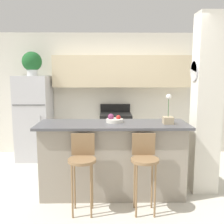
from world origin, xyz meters
TOP-DOWN VIEW (x-y plane):
  - ground_plane at (0.00, 0.00)m, footprint 14.00×14.00m
  - wall_back at (0.09, 1.95)m, footprint 5.60×0.38m
  - pillar_right at (1.33, 0.10)m, footprint 0.38×0.32m
  - counter_bar at (0.00, 0.00)m, footprint 2.09×0.69m
  - refrigerator at (-1.55, 1.63)m, footprint 0.64×0.71m
  - stove_range at (0.09, 1.67)m, footprint 0.63×0.64m
  - bar_stool_left at (-0.38, -0.49)m, footprint 0.34×0.34m
  - bar_stool_right at (0.38, -0.49)m, footprint 0.34×0.34m
  - potted_plant_on_fridge at (-1.55, 1.63)m, footprint 0.38×0.38m
  - orchid_vase at (0.76, -0.06)m, footprint 0.14×0.14m
  - fruit_bowl at (0.02, 0.06)m, footprint 0.24×0.24m
  - trash_bin at (-1.01, 1.38)m, footprint 0.28×0.28m

SIDE VIEW (x-z plane):
  - ground_plane at x=0.00m, z-range 0.00..0.00m
  - trash_bin at x=-1.01m, z-range 0.00..0.38m
  - stove_range at x=0.09m, z-range -0.07..1.00m
  - counter_bar at x=0.00m, z-range 0.00..1.04m
  - bar_stool_left at x=-0.38m, z-range 0.16..1.15m
  - bar_stool_right at x=0.38m, z-range 0.16..1.15m
  - refrigerator at x=-1.55m, z-range 0.00..1.67m
  - fruit_bowl at x=0.02m, z-range 1.01..1.14m
  - orchid_vase at x=0.76m, z-range 0.93..1.35m
  - pillar_right at x=1.33m, z-range 0.00..2.55m
  - wall_back at x=0.09m, z-range 0.20..2.75m
  - potted_plant_on_fridge at x=-1.55m, z-range 1.70..2.16m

